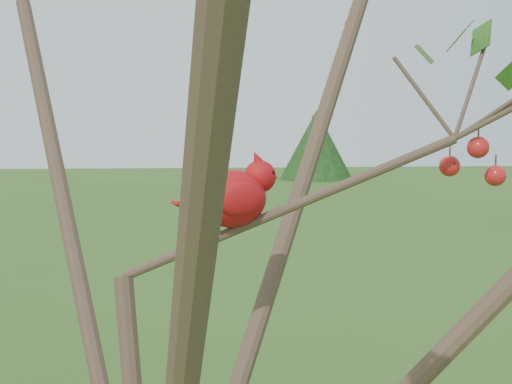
% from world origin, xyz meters
% --- Properties ---
extents(crabapple_tree, '(2.35, 2.05, 2.95)m').
position_xyz_m(crabapple_tree, '(0.03, -0.02, 2.12)').
color(crabapple_tree, '#3C2B20').
rests_on(crabapple_tree, ground).
extents(cardinal, '(0.21, 0.15, 0.15)m').
position_xyz_m(cardinal, '(0.15, 0.09, 2.10)').
color(cardinal, red).
rests_on(cardinal, ground).
extents(distant_trees, '(40.08, 16.04, 3.31)m').
position_xyz_m(distant_trees, '(-5.12, 22.36, 1.52)').
color(distant_trees, '#3C2B20').
rests_on(distant_trees, ground).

